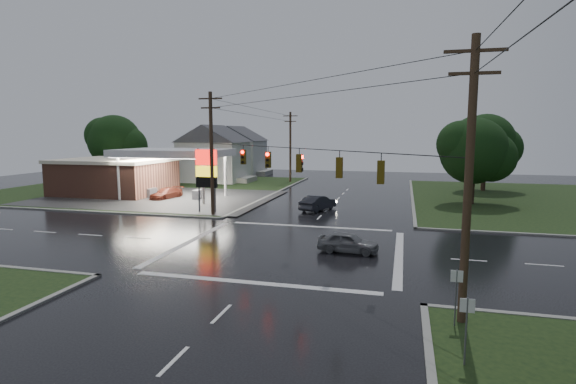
% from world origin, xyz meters
% --- Properties ---
extents(ground, '(120.00, 120.00, 0.00)m').
position_xyz_m(ground, '(0.00, 0.00, 0.00)').
color(ground, black).
rests_on(ground, ground).
extents(grass_nw, '(36.00, 36.00, 0.08)m').
position_xyz_m(grass_nw, '(-26.00, 26.00, 0.04)').
color(grass_nw, black).
rests_on(grass_nw, ground).
extents(gas_station, '(26.20, 18.00, 5.60)m').
position_xyz_m(gas_station, '(-25.68, 19.70, 2.55)').
color(gas_station, '#2D2D2D').
rests_on(gas_station, ground).
extents(pylon_sign, '(2.00, 0.35, 6.00)m').
position_xyz_m(pylon_sign, '(-10.50, 10.50, 4.01)').
color(pylon_sign, '#59595E').
rests_on(pylon_sign, ground).
extents(utility_pole_nw, '(2.20, 0.32, 11.00)m').
position_xyz_m(utility_pole_nw, '(-9.50, 9.50, 5.72)').
color(utility_pole_nw, '#382619').
rests_on(utility_pole_nw, ground).
extents(utility_pole_se, '(2.20, 0.32, 11.00)m').
position_xyz_m(utility_pole_se, '(9.50, -9.50, 5.72)').
color(utility_pole_se, '#382619').
rests_on(utility_pole_se, ground).
extents(utility_pole_n, '(2.20, 0.32, 10.50)m').
position_xyz_m(utility_pole_n, '(-9.50, 38.00, 5.47)').
color(utility_pole_n, '#382619').
rests_on(utility_pole_n, ground).
extents(traffic_signals, '(26.87, 26.87, 1.47)m').
position_xyz_m(traffic_signals, '(0.02, -0.02, 6.48)').
color(traffic_signals, black).
rests_on(traffic_signals, ground).
extents(house_near, '(11.05, 8.48, 8.60)m').
position_xyz_m(house_near, '(-20.95, 36.00, 4.41)').
color(house_near, silver).
rests_on(house_near, ground).
extents(house_far, '(11.05, 8.48, 8.60)m').
position_xyz_m(house_far, '(-21.95, 48.00, 4.41)').
color(house_far, silver).
rests_on(house_far, ground).
extents(tree_nw_behind, '(8.93, 7.60, 10.00)m').
position_xyz_m(tree_nw_behind, '(-33.84, 29.99, 6.18)').
color(tree_nw_behind, black).
rests_on(tree_nw_behind, ground).
extents(tree_ne_near, '(7.99, 6.80, 8.98)m').
position_xyz_m(tree_ne_near, '(14.14, 21.99, 5.56)').
color(tree_ne_near, black).
rests_on(tree_ne_near, ground).
extents(tree_ne_far, '(8.46, 7.20, 9.80)m').
position_xyz_m(tree_ne_far, '(17.15, 33.99, 6.18)').
color(tree_ne_far, black).
rests_on(tree_ne_far, ground).
extents(car_north, '(3.09, 4.74, 1.47)m').
position_xyz_m(car_north, '(-0.80, 14.50, 0.74)').
color(car_north, '#212229').
rests_on(car_north, ground).
extents(car_crossing, '(3.90, 1.80, 1.29)m').
position_xyz_m(car_crossing, '(3.90, -0.05, 0.65)').
color(car_crossing, slate).
rests_on(car_crossing, ground).
extents(car_pump, '(2.61, 4.63, 1.27)m').
position_xyz_m(car_pump, '(-18.80, 17.64, 0.63)').
color(car_pump, '#551E13').
rests_on(car_pump, ground).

